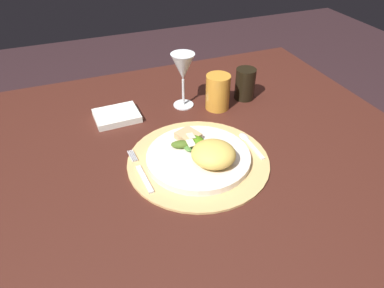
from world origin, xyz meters
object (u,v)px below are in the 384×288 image
Objects in this scene: amber_tumbler at (218,92)px; napkin at (117,116)px; fork at (141,172)px; wine_glass at (183,69)px; dinner_plate at (199,157)px; dark_tumbler at (245,84)px; dining_table at (192,194)px; spoon at (248,141)px.

napkin is at bearing 170.70° from amber_tumbler.
wine_glass is (0.21, 0.27, 0.11)m from fork.
dark_tumbler reaches higher than dinner_plate.
dinner_plate is 0.27m from amber_tumbler.
dining_table is 7.34× the size of fork.
spoon is 0.21m from amber_tumbler.
fork reaches higher than dining_table.
amber_tumbler reaches higher than dark_tumbler.
dining_table is 7.24× the size of wine_glass.
dining_table is at bearing -57.36° from napkin.
amber_tumbler is 0.11m from dark_tumbler.
wine_glass reaches higher than fork.
dining_table is 9.70× the size of napkin.
napkin reaches higher than spoon.
wine_glass is (0.06, 0.23, 0.28)m from dining_table.
dark_tumbler is at bearing 38.20° from dining_table.
napkin is (-0.00, 0.27, 0.00)m from fork.
dining_table is at bearing 15.70° from fork.
dining_table is 10.10× the size of spoon.
dining_table is 11.42× the size of amber_tumbler.
dark_tumbler is at bearing 31.18° from fork.
amber_tumbler reaches higher than fork.
napkin is 0.75× the size of wine_glass.
fork is 0.30m from spoon.
wine_glass is at bearing 0.01° from napkin.
napkin is at bearing 122.64° from dining_table.
dark_tumbler is (0.11, 0.02, -0.00)m from amber_tumbler.
dark_tumbler is (0.11, 0.23, 0.04)m from spoon.
wine_glass reaches higher than napkin.
dining_table is 0.36m from wine_glass.
fork is at bearing -164.30° from dining_table.
napkin is at bearing 90.35° from fork.
fork is (-0.15, 0.00, -0.01)m from dinner_plate.
wine_glass is at bearing 75.02° from dining_table.
wine_glass is 0.13m from amber_tumbler.
dinner_plate is 1.53× the size of wine_glass.
fork is 0.99× the size of wine_glass.
dinner_plate is at bearing -1.04° from fork.
fork is (-0.15, -0.04, 0.16)m from dining_table.
amber_tumbler reaches higher than dinner_plate.
spoon is 1.22× the size of dark_tumbler.
dinner_plate is at bearing -61.28° from napkin.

